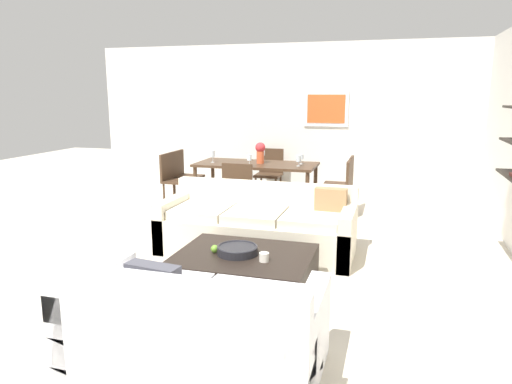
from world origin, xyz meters
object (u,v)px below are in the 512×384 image
at_px(decorative_bowl, 237,250).
at_px(wine_glass_left_near, 213,154).
at_px(dining_chair_foot, 240,188).
at_px(dining_chair_right_far, 343,181).
at_px(dining_chair_left_near, 174,176).
at_px(wine_glass_foot, 249,158).
at_px(dining_chair_head, 270,170).
at_px(dining_table, 256,168).
at_px(wine_glass_right_near, 298,159).
at_px(sofa_beige, 258,228).
at_px(coffee_table, 244,273).
at_px(candle_jar, 264,257).
at_px(loveseat_white, 193,328).
at_px(centerpiece_vase, 260,151).
at_px(dining_chair_right_near, 341,185).
at_px(wine_glass_head, 263,153).
at_px(wine_glass_right_far, 301,157).
at_px(apple_on_coffee_table, 215,249).

distance_m(decorative_bowl, wine_glass_left_near, 3.42).
height_order(dining_chair_foot, dining_chair_right_far, same).
distance_m(dining_chair_left_near, wine_glass_foot, 1.43).
bearing_deg(dining_chair_head, dining_chair_right_far, -25.36).
bearing_deg(wine_glass_foot, dining_table, 90.00).
height_order(dining_chair_foot, wine_glass_right_near, wine_glass_right_near).
bearing_deg(sofa_beige, decorative_bowl, -83.21).
distance_m(coffee_table, candle_jar, 0.35).
xyz_separation_m(loveseat_white, centerpiece_vase, (-0.80, 4.44, 0.65)).
distance_m(dining_chair_foot, dining_chair_right_near, 1.51).
xyz_separation_m(dining_chair_left_near, wine_glass_right_near, (2.06, 0.09, 0.36)).
bearing_deg(wine_glass_left_near, dining_chair_foot, -46.28).
height_order(wine_glass_foot, centerpiece_vase, centerpiece_vase).
relative_size(dining_chair_head, wine_glass_head, 5.40).
distance_m(sofa_beige, wine_glass_right_far, 2.18).
xyz_separation_m(decorative_bowl, apple_on_coffee_table, (-0.22, -0.03, -0.01)).
bearing_deg(wine_glass_left_near, apple_on_coffee_table, -68.20).
height_order(candle_jar, dining_chair_right_near, dining_chair_right_near).
bearing_deg(apple_on_coffee_table, dining_chair_foot, 102.77).
bearing_deg(wine_glass_left_near, dining_chair_right_near, -2.44).
bearing_deg(centerpiece_vase, sofa_beige, -74.77).
bearing_deg(coffee_table, wine_glass_right_near, 91.96).
bearing_deg(dining_chair_foot, dining_chair_right_near, 25.36).
relative_size(dining_chair_head, centerpiece_vase, 2.64).
distance_m(apple_on_coffee_table, dining_chair_right_near, 3.11).
height_order(dining_chair_head, centerpiece_vase, centerpiece_vase).
xyz_separation_m(dining_chair_foot, dining_chair_right_near, (1.36, 0.65, 0.00)).
bearing_deg(wine_glass_head, wine_glass_foot, -90.00).
xyz_separation_m(wine_glass_right_near, wine_glass_left_near, (-1.40, 0.00, 0.02)).
bearing_deg(wine_glass_head, wine_glass_right_far, -20.83).
xyz_separation_m(sofa_beige, wine_glass_foot, (-0.61, 1.62, 0.59)).
relative_size(dining_chair_right_far, wine_glass_left_near, 4.66).
distance_m(dining_chair_right_near, dining_chair_left_near, 2.73).
xyz_separation_m(candle_jar, wine_glass_foot, (-1.04, 2.91, 0.46)).
bearing_deg(wine_glass_foot, wine_glass_right_far, 34.49).
bearing_deg(wine_glass_head, dining_chair_right_far, -7.48).
bearing_deg(wine_glass_foot, loveseat_white, -78.03).
bearing_deg(coffee_table, centerpiece_vase, 103.21).
bearing_deg(dining_chair_head, dining_chair_right_near, -37.27).
xyz_separation_m(dining_chair_right_far, wine_glass_head, (-1.36, 0.18, 0.36)).
distance_m(loveseat_white, wine_glass_right_far, 4.57).
bearing_deg(sofa_beige, dining_chair_left_near, 137.61).
xyz_separation_m(dining_chair_right_near, dining_chair_head, (-1.36, 1.04, 0.00)).
distance_m(wine_glass_right_near, wine_glass_head, 0.85).
bearing_deg(wine_glass_head, dining_chair_head, 90.00).
height_order(dining_chair_right_far, wine_glass_foot, wine_glass_foot).
distance_m(coffee_table, dining_chair_left_near, 3.68).
bearing_deg(centerpiece_vase, wine_glass_right_near, -10.58).
bearing_deg(loveseat_white, dining_table, 100.98).
bearing_deg(loveseat_white, centerpiece_vase, 100.16).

